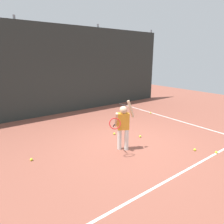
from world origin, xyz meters
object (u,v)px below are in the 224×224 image
(tennis_ball_7, at_px, (114,134))
(tennis_ball_2, at_px, (31,159))
(tennis_ball_5, at_px, (195,150))
(tennis_ball_1, at_px, (151,113))
(tennis_player, at_px, (123,124))
(tennis_ball_6, at_px, (216,152))
(tennis_ball_0, at_px, (140,136))

(tennis_ball_7, bearing_deg, tennis_ball_2, -176.94)
(tennis_ball_5, bearing_deg, tennis_ball_2, 150.63)
(tennis_ball_1, bearing_deg, tennis_player, -148.46)
(tennis_ball_2, bearing_deg, tennis_ball_6, -31.90)
(tennis_ball_0, xyz_separation_m, tennis_ball_2, (-3.12, 0.52, 0.00))
(tennis_ball_0, distance_m, tennis_ball_6, 2.12)
(tennis_ball_1, bearing_deg, tennis_ball_7, -160.09)
(tennis_ball_5, distance_m, tennis_ball_6, 0.52)
(tennis_ball_1, bearing_deg, tennis_ball_2, -168.02)
(tennis_ball_2, height_order, tennis_ball_5, same)
(tennis_ball_0, xyz_separation_m, tennis_ball_5, (0.52, -1.53, 0.00))
(tennis_player, bearing_deg, tennis_ball_5, -8.94)
(tennis_player, height_order, tennis_ball_6, tennis_player)
(tennis_ball_2, bearing_deg, tennis_ball_1, 11.98)
(tennis_ball_1, height_order, tennis_ball_6, same)
(tennis_ball_1, relative_size, tennis_ball_7, 1.00)
(tennis_ball_0, height_order, tennis_ball_6, same)
(tennis_ball_0, height_order, tennis_ball_5, same)
(tennis_ball_5, xyz_separation_m, tennis_ball_7, (-1.03, 2.19, 0.00))
(tennis_player, height_order, tennis_ball_1, tennis_player)
(tennis_ball_5, xyz_separation_m, tennis_ball_6, (0.31, -0.41, 0.00))
(tennis_ball_0, bearing_deg, tennis_ball_6, -66.70)
(tennis_player, xyz_separation_m, tennis_ball_2, (-2.15, 0.85, -0.69))
(tennis_player, height_order, tennis_ball_0, tennis_player)
(tennis_player, relative_size, tennis_ball_0, 20.46)
(tennis_ball_5, bearing_deg, tennis_player, 141.24)
(tennis_ball_0, bearing_deg, tennis_player, -161.67)
(tennis_ball_6, height_order, tennis_ball_7, same)
(tennis_ball_5, distance_m, tennis_ball_7, 2.42)
(tennis_ball_2, relative_size, tennis_ball_5, 1.00)
(tennis_ball_1, distance_m, tennis_ball_6, 3.88)
(tennis_player, relative_size, tennis_ball_5, 20.46)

